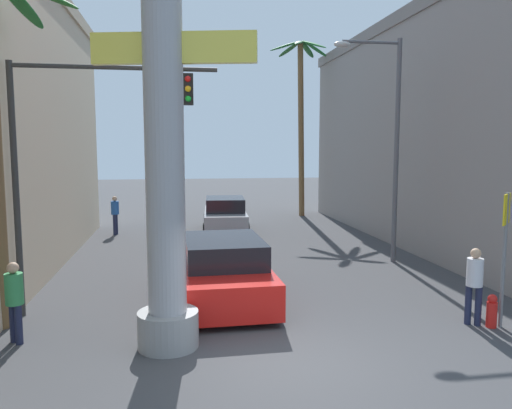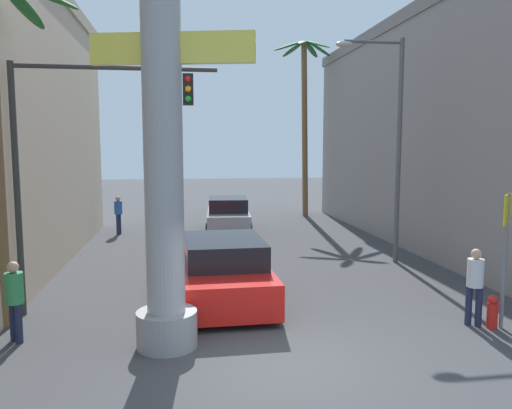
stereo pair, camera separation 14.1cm
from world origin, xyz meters
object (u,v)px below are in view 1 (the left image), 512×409
fire_hydrant (492,311)px  traffic_light_mast (79,140)px  car_far (225,216)px  neon_sign_pole (163,65)px  palm_tree_far_right (301,103)px  street_lamp (387,130)px  car_lead (224,271)px  pedestrian_curb_left (14,296)px  pedestrian_far_left (115,212)px  pedestrian_by_sign (474,280)px  crossing_sign (505,240)px

fire_hydrant → traffic_light_mast: bearing=164.7°
traffic_light_mast → car_far: 11.99m
neon_sign_pole → palm_tree_far_right: 19.16m
traffic_light_mast → car_far: traffic_light_mast is taller
street_lamp → car_lead: street_lamp is taller
neon_sign_pole → fire_hydrant: neon_sign_pole is taller
traffic_light_mast → fire_hydrant: size_ratio=7.90×
street_lamp → pedestrian_curb_left: street_lamp is taller
pedestrian_curb_left → fire_hydrant: (9.74, -0.71, -0.58)m
traffic_light_mast → pedestrian_far_left: 11.09m
street_lamp → pedestrian_curb_left: (-10.00, -5.47, -3.44)m
traffic_light_mast → pedestrian_far_left: traffic_light_mast is taller
pedestrian_by_sign → pedestrian_far_left: bearing=124.8°
crossing_sign → palm_tree_far_right: bearing=89.5°
street_lamp → crossing_sign: bearing=-90.6°
pedestrian_far_left → pedestrian_by_sign: bearing=-55.2°
crossing_sign → pedestrian_far_left: bearing=125.8°
pedestrian_curb_left → pedestrian_far_left: bearing=87.6°
crossing_sign → pedestrian_curb_left: size_ratio=1.79×
car_far → car_lead: bearing=-95.9°
crossing_sign → traffic_light_mast: bearing=164.9°
neon_sign_pole → traffic_light_mast: (-1.92, 2.34, -1.31)m
crossing_sign → street_lamp: bearing=89.4°
crossing_sign → car_far: bearing=109.3°
crossing_sign → car_lead: bearing=152.7°
fire_hydrant → car_lead: bearing=151.9°
car_far → pedestrian_by_sign: pedestrian_by_sign is taller
street_lamp → pedestrian_curb_left: size_ratio=4.52×
fire_hydrant → pedestrian_curb_left: bearing=175.8°
car_lead → pedestrian_curb_left: bearing=-153.0°
pedestrian_far_left → pedestrian_curb_left: bearing=-92.4°
crossing_sign → traffic_light_mast: traffic_light_mast is taller
car_lead → pedestrian_far_left: 10.83m
street_lamp → pedestrian_curb_left: bearing=-151.3°
street_lamp → pedestrian_by_sign: street_lamp is taller
car_lead → pedestrian_far_left: pedestrian_far_left is taller
fire_hydrant → palm_tree_far_right: bearing=88.9°
crossing_sign → car_lead: size_ratio=0.60×
car_lead → car_far: bearing=84.1°
traffic_light_mast → car_far: bearing=68.0°
street_lamp → palm_tree_far_right: size_ratio=0.76×
neon_sign_pole → street_lamp: (7.05, 6.14, -0.91)m
crossing_sign → traffic_light_mast: size_ratio=0.51×
traffic_light_mast → pedestrian_curb_left: (-1.03, -1.67, -3.05)m
traffic_light_mast → fire_hydrant: bearing=-15.3°
neon_sign_pole → crossing_sign: 7.78m
traffic_light_mast → car_lead: 4.63m
pedestrian_by_sign → fire_hydrant: bearing=-33.5°
car_far → fire_hydrant: car_far is taller
traffic_light_mast → car_far: (4.32, 10.70, -3.25)m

